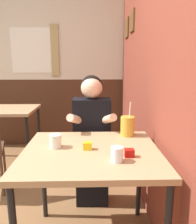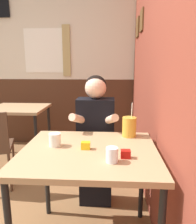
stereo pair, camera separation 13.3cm
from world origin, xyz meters
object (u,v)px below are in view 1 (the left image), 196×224
main_table (91,160)px  person_seated (92,140)px  background_table (8,116)px  cocktail_pitcher (127,126)px

main_table → person_seated: bearing=89.6°
background_table → person_seated: 1.40m
main_table → cocktail_pitcher: cocktail_pitcher is taller
main_table → background_table: size_ratio=1.18×
background_table → cocktail_pitcher: cocktail_pitcher is taller
main_table → background_table: same height
person_seated → cocktail_pitcher: (0.29, -0.27, 0.21)m
main_table → cocktail_pitcher: 0.44m
person_seated → cocktail_pitcher: bearing=-43.3°
person_seated → cocktail_pitcher: 0.44m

